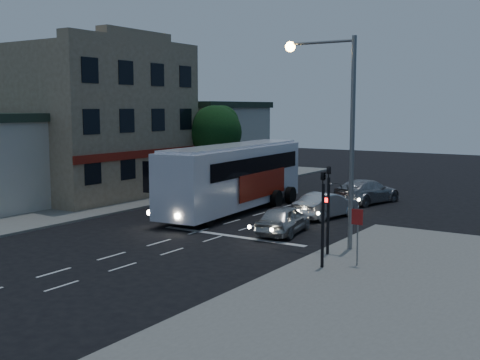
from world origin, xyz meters
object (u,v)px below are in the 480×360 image
Objects in this scene: car_sedan_a at (326,205)px; tour_bus at (234,176)px; traffic_signal_side at (323,208)px; car_suv at (284,219)px; regulatory_sign at (357,228)px; car_sedan_b at (367,191)px; streetlight at (338,118)px; street_tree at (215,130)px; traffic_signal_main at (328,199)px.

tour_bus is at bearing 22.92° from car_sedan_a.
car_sedan_a is 1.06× the size of traffic_signal_side.
regulatory_sign reaches higher than car_suv.
car_sedan_b is (-0.01, 6.16, 0.06)m from car_sedan_a.
regulatory_sign is 5.18m from streetlight.
traffic_signal_side is (9.99, -8.98, 0.27)m from tour_bus.
regulatory_sign is (1.00, 0.96, -0.82)m from traffic_signal_side.
car_sedan_b is 16.29m from regulatory_sign.
streetlight reaches higher than traffic_signal_side.
traffic_signal_side is at bearing 119.07° from car_sedan_b.
car_suv is at bearing 155.35° from streetlight.
traffic_signal_side is at bearing 122.76° from car_suv.
street_tree is at bearing 140.49° from streetlight.
traffic_signal_side is at bearing -46.57° from tour_bus.
traffic_signal_main is at bearing 118.52° from car_sedan_b.
regulatory_sign reaches higher than car_sedan_a.
tour_bus is at bearing 148.29° from streetlight.
traffic_signal_side reaches higher than car_sedan_a.
car_suv is 0.68× the size of street_tree.
street_tree reaches higher than car_sedan_a.
car_sedan_b is 1.30× the size of traffic_signal_side.
regulatory_sign is at bearing -40.73° from tour_bus.
car_sedan_b reaches higher than car_suv.
traffic_signal_main reaches higher than car_suv.
tour_bus is 10.03m from street_tree.
street_tree reaches higher than regulatory_sign.
traffic_signal_side is 0.66× the size of street_tree.
street_tree reaches higher than tour_bus.
traffic_signal_side is (4.53, -10.10, 1.71)m from car_sedan_a.
streetlight reaches higher than street_tree.
traffic_signal_side is 23.24m from street_tree.
traffic_signal_main reaches higher than car_sedan_b.
traffic_signal_main is 2.14m from regulatory_sign.
car_suv is 1.03× the size of traffic_signal_side.
tour_bus reaches higher than regulatory_sign.
streetlight is at bearing 146.49° from car_suv.
tour_bus is 3.21× the size of traffic_signal_main.
car_sedan_b is 1.30× the size of traffic_signal_main.
traffic_signal_main is (3.83, -8.12, 1.71)m from car_sedan_a.
car_suv is 6.90m from traffic_signal_side.
car_suv is at bearing -42.93° from street_tree.
car_sedan_b is 0.86× the size of street_tree.
tour_bus reaches higher than car_sedan_a.
car_sedan_a is at bearing -97.92° from car_suv.
car_suv is 5.10m from traffic_signal_main.
streetlight is (3.58, -12.86, 4.96)m from car_sedan_b.
street_tree is (-15.81, 14.25, 2.08)m from traffic_signal_main.
street_tree is (-15.55, 12.82, -1.23)m from streetlight.
tour_bus is at bearing 142.99° from traffic_signal_main.
traffic_signal_main is (9.29, -7.00, 0.27)m from tour_bus.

